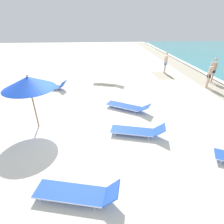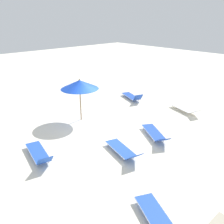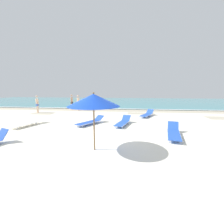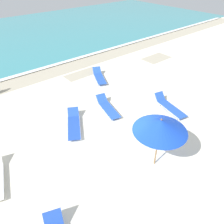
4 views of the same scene
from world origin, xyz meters
name	(u,v)px [view 1 (image 1 of 4)]	position (x,y,z in m)	size (l,w,h in m)	color
ground_plane	(80,123)	(0.00, 0.01, -0.08)	(60.00, 60.00, 0.16)	silver
beach_umbrella	(29,83)	(0.29, -1.81, 2.04)	(2.07, 2.07, 2.36)	olive
sun_lounger_under_umbrella	(138,131)	(1.26, 2.47, 0.21)	(1.13, 2.26, 0.53)	blue
sun_lounger_beside_umbrella	(128,106)	(-1.01, 2.41, 0.20)	(1.70, 2.30, 0.49)	blue
sun_lounger_near_water_left	(108,82)	(-5.09, 1.56, 0.20)	(1.23, 2.31, 0.47)	white
sun_lounger_near_water_right	(78,193)	(4.01, 0.30, 0.21)	(1.09, 2.35, 0.59)	blue
sun_lounger_mid_beach_pair_a	(52,86)	(-4.47, -2.28, 0.22)	(1.32, 2.25, 0.63)	blue
beachgoer_wading_adult	(213,69)	(-5.07, 9.36, 1.00)	(0.27, 0.45, 1.76)	tan
beachgoer_shoreline_child	(210,73)	(-3.97, 8.44, 1.00)	(0.34, 0.35, 1.76)	beige
beachgoer_strolling_adult	(166,61)	(-7.70, 6.70, 1.00)	(0.39, 0.31, 1.76)	beige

